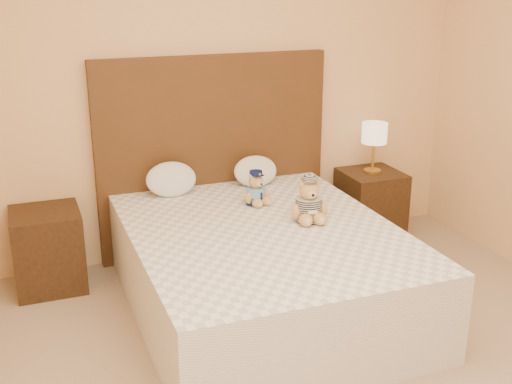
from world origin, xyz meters
TOP-DOWN VIEW (x-y plane):
  - room_walls at (0.00, 0.46)m, footprint 4.04×4.52m
  - bed at (0.00, 1.20)m, footprint 1.60×2.00m
  - headboard at (0.00, 2.21)m, footprint 1.75×0.08m
  - nightstand_left at (-1.25, 2.00)m, footprint 0.45×0.45m
  - nightstand_right at (1.25, 2.00)m, footprint 0.45×0.45m
  - lamp at (1.25, 2.00)m, footprint 0.20×0.20m
  - teddy_police at (0.12, 1.64)m, footprint 0.25×0.24m
  - teddy_prisoner at (0.32, 1.22)m, footprint 0.28×0.27m
  - pillow_left at (-0.37, 2.03)m, footprint 0.36×0.23m
  - pillow_right at (0.27, 2.03)m, footprint 0.33×0.22m

SIDE VIEW (x-z plane):
  - nightstand_left at x=-1.25m, z-range 0.00..0.55m
  - nightstand_right at x=1.25m, z-range 0.00..0.55m
  - bed at x=0.00m, z-range 0.00..0.55m
  - teddy_police at x=0.12m, z-range 0.55..0.78m
  - pillow_right at x=0.27m, z-range 0.55..0.79m
  - pillow_left at x=-0.37m, z-range 0.55..0.81m
  - teddy_prisoner at x=0.32m, z-range 0.55..0.83m
  - headboard at x=0.00m, z-range 0.00..1.50m
  - lamp at x=1.25m, z-range 0.65..1.05m
  - room_walls at x=0.00m, z-range 0.45..3.17m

